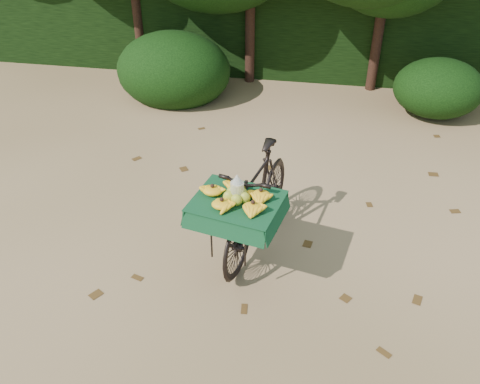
# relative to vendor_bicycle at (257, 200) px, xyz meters

# --- Properties ---
(ground) EXTENTS (80.00, 80.00, 0.00)m
(ground) POSITION_rel_vendor_bicycle_xyz_m (0.93, -0.49, -0.59)
(ground) COLOR tan
(ground) RESTS_ON ground
(vendor_bicycle) EXTENTS (1.06, 2.00, 1.17)m
(vendor_bicycle) POSITION_rel_vendor_bicycle_xyz_m (0.00, 0.00, 0.00)
(vendor_bicycle) COLOR black
(vendor_bicycle) RESTS_ON ground
(hedge_backdrop) EXTENTS (26.00, 1.80, 1.80)m
(hedge_backdrop) POSITION_rel_vendor_bicycle_xyz_m (0.93, 5.81, 0.31)
(hedge_backdrop) COLOR black
(hedge_backdrop) RESTS_ON ground
(bush_clumps) EXTENTS (8.80, 1.70, 0.90)m
(bush_clumps) POSITION_rel_vendor_bicycle_xyz_m (1.43, 3.81, -0.14)
(bush_clumps) COLOR black
(bush_clumps) RESTS_ON ground
(leaf_litter) EXTENTS (7.00, 7.30, 0.01)m
(leaf_litter) POSITION_rel_vendor_bicycle_xyz_m (0.93, 0.16, -0.59)
(leaf_litter) COLOR #4B3114
(leaf_litter) RESTS_ON ground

